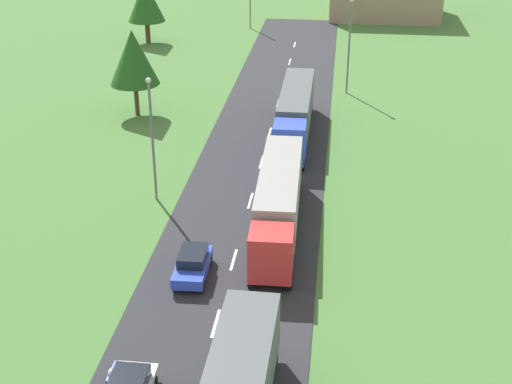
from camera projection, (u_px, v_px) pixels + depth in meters
name	position (u px, v px, depth m)	size (l,w,h in m)	color
road	(217.00, 321.00, 36.94)	(10.00, 140.00, 0.06)	#2B2B30
lane_marking_centre	(202.00, 370.00, 33.44)	(0.16, 121.59, 0.01)	white
truck_second	(278.00, 199.00, 44.72)	(2.87, 14.23, 3.70)	red
truck_third	(295.00, 112.00, 59.09)	(2.56, 14.78, 3.79)	blue
car_third	(193.00, 264.00, 40.35)	(1.88, 3.96, 1.56)	blue
motorcycle_courier	(113.00, 375.00, 32.46)	(0.28, 1.94, 0.91)	black
lamppost_second	(152.00, 134.00, 47.44)	(0.36, 0.36, 8.78)	slate
lamppost_third	(349.00, 42.00, 68.22)	(0.36, 0.36, 9.24)	slate
tree_birch	(146.00, 1.00, 85.68)	(4.50, 4.50, 7.65)	#513823
tree_maple	(133.00, 57.00, 62.46)	(4.41, 4.41, 7.80)	#513823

